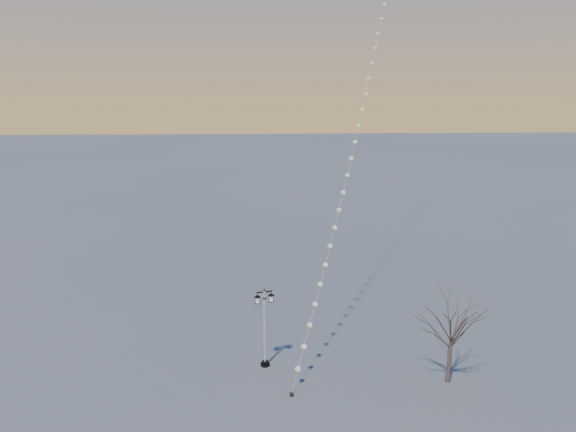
{
  "coord_description": "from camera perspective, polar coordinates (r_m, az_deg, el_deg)",
  "views": [
    {
      "loc": [
        -2.75,
        -22.1,
        15.19
      ],
      "look_at": [
        -1.26,
        5.97,
        8.11
      ],
      "focal_mm": 32.13,
      "sensor_mm": 36.0,
      "label": 1
    }
  ],
  "objects": [
    {
      "name": "ground",
      "position": [
        26.95,
        3.56,
        -20.19
      ],
      "size": [
        300.0,
        300.0,
        0.0
      ],
      "primitive_type": "plane",
      "color": "#585858",
      "rests_on": "ground"
    },
    {
      "name": "street_lamp",
      "position": [
        28.89,
        -2.6,
        -11.83
      ],
      "size": [
        1.14,
        0.59,
        4.6
      ],
      "rotation": [
        0.0,
        0.0,
        0.25
      ],
      "color": "black",
      "rests_on": "ground"
    },
    {
      "name": "bare_tree",
      "position": [
        28.42,
        17.71,
        -11.57
      ],
      "size": [
        2.76,
        2.76,
        4.58
      ],
      "rotation": [
        0.0,
        0.0,
        -0.31
      ],
      "color": "brown",
      "rests_on": "ground"
    },
    {
      "name": "kite_train",
      "position": [
        38.29,
        8.69,
        16.52
      ],
      "size": [
        12.91,
        29.66,
        33.98
      ],
      "rotation": [
        0.0,
        0.0,
        0.04
      ],
      "color": "black",
      "rests_on": "ground"
    }
  ]
}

